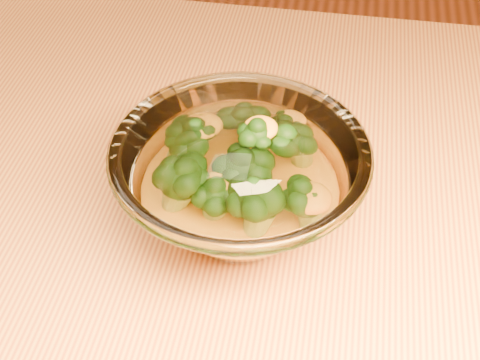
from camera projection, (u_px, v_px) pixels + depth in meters
name	position (u px, v px, depth m)	size (l,w,h in m)	color
table	(127.00, 291.00, 0.67)	(1.20, 0.80, 0.75)	#B87E37
glass_bowl	(240.00, 184.00, 0.56)	(0.22, 0.22, 0.10)	white
cheese_sauce	(240.00, 200.00, 0.58)	(0.12, 0.12, 0.03)	orange
broccoli_heap	(239.00, 167.00, 0.56)	(0.14, 0.14, 0.07)	black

